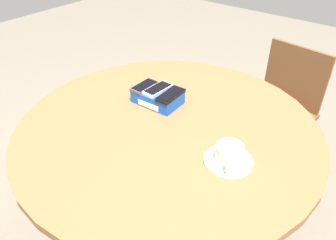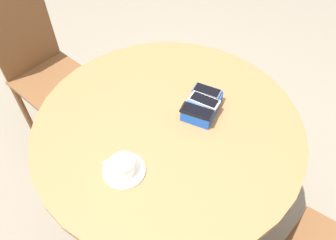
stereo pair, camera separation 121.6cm
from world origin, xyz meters
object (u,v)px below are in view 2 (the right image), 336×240
round_table (168,139)px  coffee_cup (122,165)px  phone_gray (207,91)px  phone_box (202,106)px  phone_white (204,101)px  saucer (124,170)px  phone_black (197,111)px  chair_near_window (45,72)px

round_table → coffee_cup: (0.28, -0.04, 0.15)m
round_table → phone_gray: bearing=155.3°
phone_gray → round_table: bearing=-24.7°
phone_box → phone_gray: (-0.06, -0.01, 0.03)m
phone_gray → phone_white: size_ratio=0.94×
coffee_cup → phone_gray: bearing=164.4°
phone_box → phone_gray: size_ratio=1.58×
phone_white → round_table: bearing=-37.4°
phone_box → saucer: bearing=-18.5°
phone_box → saucer: phone_box is taller
coffee_cup → saucer: bearing=113.5°
phone_black → chair_near_window: chair_near_window is taller
phone_white → chair_near_window: 1.14m
phone_gray → chair_near_window: bearing=-93.3°
round_table → saucer: bearing=-8.3°
phone_box → round_table: bearing=-36.4°
round_table → phone_white: phone_white is taller
round_table → coffee_cup: 0.32m
phone_gray → saucer: 0.49m
round_table → chair_near_window: 1.02m
saucer → chair_near_window: chair_near_window is taller
chair_near_window → coffee_cup: bearing=60.1°
phone_white → phone_black: size_ratio=0.95×
phone_white → chair_near_window: size_ratio=0.14×
phone_box → phone_black: bearing=2.3°
phone_white → phone_black: 0.07m
phone_gray → coffee_cup: (0.47, -0.13, -0.02)m
coffee_cup → round_table: bearing=171.2°
chair_near_window → saucer: bearing=60.3°
phone_black → chair_near_window: bearing=-100.0°
phone_gray → phone_white: 0.06m
coffee_cup → chair_near_window: chair_near_window is taller
phone_black → saucer: bearing=-22.0°
phone_gray → phone_black: 0.13m
phone_white → coffee_cup: bearing=-19.4°
round_table → phone_gray: 0.27m
round_table → phone_box: bearing=143.6°
phone_black → coffee_cup: same height
phone_box → coffee_cup: coffee_cup is taller
phone_white → phone_black: (0.07, -0.00, -0.00)m
round_table → phone_gray: (-0.19, 0.09, 0.17)m
round_table → phone_box: 0.21m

